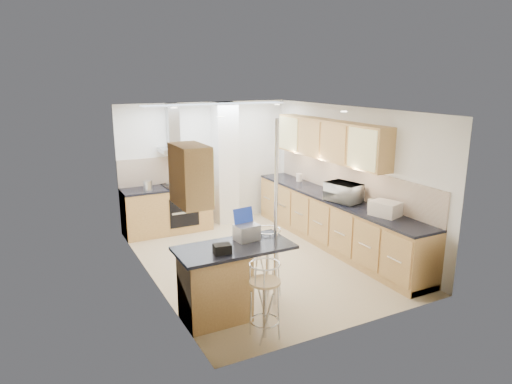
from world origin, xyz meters
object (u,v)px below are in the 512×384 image
microwave (344,192)px  laptop (247,232)px  bar_stool_end (267,262)px  bread_bin (385,209)px  bar_stool_near (265,301)px

microwave → laptop: bearing=99.4°
bar_stool_end → laptop: bearing=163.5°
microwave → laptop: microwave is taller
laptop → bar_stool_end: 0.68m
bar_stool_end → bread_bin: bread_bin is taller
microwave → bar_stool_near: bearing=112.0°
bar_stool_near → laptop: bearing=55.1°
microwave → bread_bin: microwave is taller
microwave → bar_stool_end: 2.19m
microwave → bar_stool_near: size_ratio=0.62×
laptop → bar_stool_end: (0.38, 0.14, -0.55)m
bar_stool_near → bread_bin: 2.73m
laptop → bread_bin: 2.39m
bar_stool_end → bar_stool_near: bearing=-156.8°
microwave → laptop: size_ratio=1.98×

